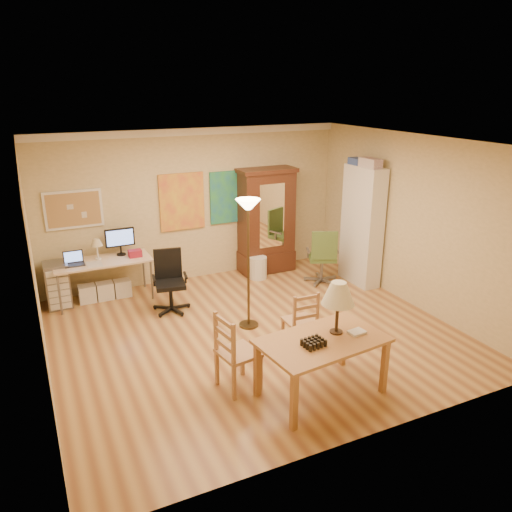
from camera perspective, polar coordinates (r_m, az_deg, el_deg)
name	(u,v)px	position (r m, az deg, el deg)	size (l,w,h in m)	color
floor	(255,333)	(7.28, -0.16, -8.82)	(5.50, 5.50, 0.00)	brown
crown_molding	(193,132)	(8.76, -7.21, 13.93)	(5.50, 0.08, 0.12)	white
corkboard	(74,209)	(8.54, -20.12, 5.02)	(0.90, 0.04, 0.62)	#A0824B
art_panel_left	(182,202)	(8.88, -8.46, 6.15)	(0.80, 0.04, 1.00)	yellow
art_panel_right	(230,197)	(9.17, -3.04, 6.75)	(0.75, 0.04, 0.95)	teal
dining_table	(328,326)	(5.69, 8.27, -7.94)	(1.50, 1.00, 1.32)	brown
ladder_chair_back	(301,322)	(6.74, 5.14, -7.53)	(0.40, 0.39, 0.85)	#A66D4B
ladder_chair_left	(236,354)	(5.88, -2.31, -11.15)	(0.49, 0.50, 0.95)	#A66D4B
torchiere_lamp	(248,226)	(6.93, -0.90, 3.45)	(0.35, 0.35, 1.92)	#42321A
computer_desk	(105,275)	(8.58, -16.84, -2.10)	(1.53, 0.67, 1.16)	beige
office_chair_black	(171,295)	(7.99, -9.73, -4.39)	(0.60, 0.60, 0.97)	black
office_chair_green	(322,269)	(9.02, 7.53, -1.44)	(0.62, 0.62, 1.01)	slate
drawer_cart	(58,285)	(8.57, -21.72, -3.10)	(0.37, 0.44, 0.73)	slate
armoire	(266,228)	(9.36, 1.20, 3.27)	(1.07, 0.51, 1.96)	#34170E
bookshelf	(362,226)	(8.94, 12.01, 3.34)	(0.31, 0.84, 2.09)	white
wastebin	(258,268)	(9.17, 0.23, -1.34)	(0.33, 0.33, 0.41)	silver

